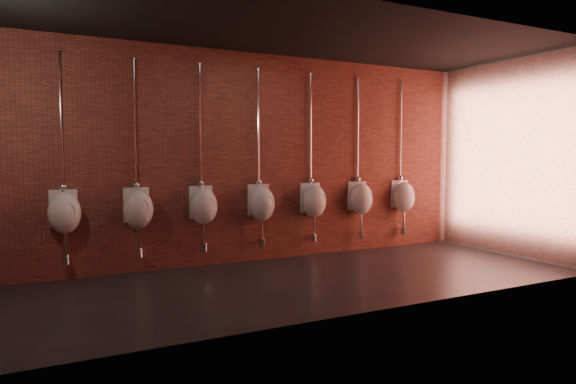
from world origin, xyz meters
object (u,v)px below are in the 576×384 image
urinal_4 (261,203)px  urinal_3 (203,205)px  urinal_7 (404,196)px  urinal_1 (64,212)px  urinal_5 (314,200)px  urinal_2 (138,208)px  urinal_6 (361,198)px

urinal_4 → urinal_3: bearing=180.0°
urinal_4 → urinal_7: same height
urinal_1 → urinal_3: bearing=0.0°
urinal_5 → urinal_7: 1.85m
urinal_1 → urinal_2: size_ratio=1.00×
urinal_6 → urinal_4: bearing=180.0°
urinal_2 → urinal_7: size_ratio=1.00×
urinal_1 → urinal_4: bearing=0.0°
urinal_4 → urinal_7: bearing=0.0°
urinal_1 → urinal_5: size_ratio=1.00×
urinal_5 → urinal_1: bearing=180.0°
urinal_3 → urinal_5: size_ratio=1.00×
urinal_2 → urinal_5: same height
urinal_5 → urinal_7: bearing=0.0°
urinal_2 → urinal_3: (0.93, 0.00, 0.00)m
urinal_3 → urinal_6: (2.78, 0.00, 0.00)m
urinal_6 → urinal_7: 0.93m
urinal_2 → urinal_3: same height
urinal_4 → urinal_6: 1.85m
urinal_1 → urinal_2: (0.93, 0.00, 0.00)m
urinal_1 → urinal_4: 2.78m
urinal_6 → urinal_7: same height
urinal_2 → urinal_7: 4.63m
urinal_2 → urinal_4: size_ratio=1.00×
urinal_7 → urinal_5: bearing=180.0°
urinal_4 → urinal_5: bearing=0.0°
urinal_4 → urinal_7: size_ratio=1.00×
urinal_2 → urinal_7: (4.63, 0.00, 0.00)m
urinal_4 → urinal_6: bearing=0.0°
urinal_3 → urinal_6: bearing=0.0°
urinal_2 → urinal_3: size_ratio=1.00×
urinal_5 → urinal_7: (1.85, 0.00, 0.00)m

